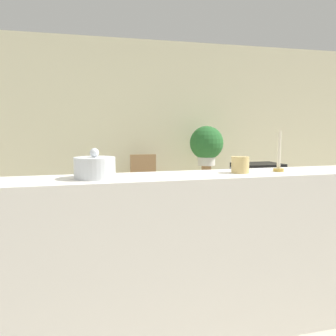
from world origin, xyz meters
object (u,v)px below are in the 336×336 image
Objects in this scene: potted_plant at (207,144)px; decorative_bowl at (95,167)px; couch at (67,230)px; television at (257,182)px; wooden_chair at (145,183)px.

decorative_bowl is at bearing -121.39° from potted_plant.
television is at bearing 5.03° from couch.
television is 0.63× the size of wooden_chair.
couch is 2.63× the size of potted_plant.
potted_plant is (2.14, 1.50, 0.80)m from couch.
wooden_chair is at bearing 72.89° from decorative_bowl.
wooden_chair is (-1.15, 1.29, -0.14)m from television.
potted_plant is at bearing 34.96° from couch.
television is 2.41× the size of decorative_bowl.
potted_plant is (-0.17, 1.29, 0.42)m from television.
potted_plant is at bearing 0.44° from wooden_chair.
couch is 2.81× the size of television.
potted_plant reaches higher than television.
couch is 2.73m from potted_plant.
couch is at bearing -127.75° from wooden_chair.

